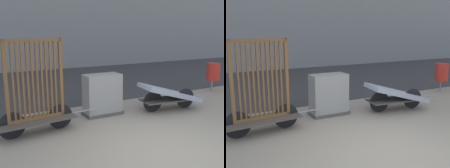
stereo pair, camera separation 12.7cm
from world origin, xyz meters
The scene contains 6 objects.
ground_plane centered at (0.00, 0.00, 0.00)m, with size 60.00×60.00×0.00m, color gray.
road_strip centered at (0.00, 7.59, 0.00)m, with size 56.00×7.71×0.01m.
bike_cart_with_bedframe centered at (-1.86, 2.22, 0.73)m, with size 2.39×0.80×2.08m.
bike_cart_with_mattress centered at (1.86, 2.22, 0.45)m, with size 2.42×1.01×0.80m.
utility_cabinet centered at (-0.01, 2.75, 0.51)m, with size 1.03×0.57×1.10m.
trash_bin centered at (4.91, 3.38, 0.72)m, with size 0.48×0.48×1.04m.
Camera 2 is at (-2.88, -3.44, 2.25)m, focal length 42.00 mm.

